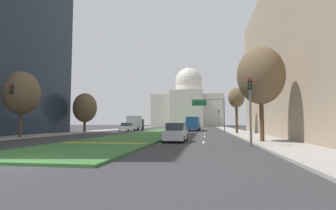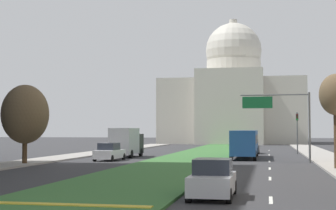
{
  "view_description": "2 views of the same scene",
  "coord_description": "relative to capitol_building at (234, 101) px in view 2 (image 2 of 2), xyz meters",
  "views": [
    {
      "loc": [
        8.09,
        -9.4,
        1.75
      ],
      "look_at": [
        -1.01,
        51.06,
        6.02
      ],
      "focal_mm": 27.24,
      "sensor_mm": 36.0,
      "label": 1
    },
    {
      "loc": [
        7.73,
        -9.09,
        3.04
      ],
      "look_at": [
        -1.95,
        40.81,
        5.47
      ],
      "focal_mm": 55.3,
      "sensor_mm": 36.0,
      "label": 2
    }
  ],
  "objects": [
    {
      "name": "street_tree_left_mid",
      "position": [
        -12.96,
        -77.02,
        -5.2
      ],
      "size": [
        4.09,
        4.09,
        6.94
      ],
      "color": "#4C3823",
      "rests_on": "ground_plane"
    },
    {
      "name": "city_bus",
      "position": [
        5.27,
        -63.05,
        -7.8
      ],
      "size": [
        2.62,
        11.0,
        2.95
      ],
      "color": "#1E4C8C",
      "rests_on": "ground_plane"
    },
    {
      "name": "box_truck_delivery",
      "position": [
        -7.62,
        -63.57,
        -7.89
      ],
      "size": [
        2.4,
        6.4,
        3.2
      ],
      "color": "black",
      "rests_on": "ground_plane"
    },
    {
      "name": "sedan_distant",
      "position": [
        5.62,
        -51.66,
        -8.73
      ],
      "size": [
        2.07,
        4.3,
        1.81
      ],
      "color": "#4C5156",
      "rests_on": "ground_plane"
    },
    {
      "name": "capitol_building",
      "position": [
        0.0,
        0.0,
        0.0
      ],
      "size": [
        31.09,
        29.58,
        28.55
      ],
      "color": "beige",
      "rests_on": "ground_plane"
    },
    {
      "name": "sedan_lead_stopped",
      "position": [
        5.27,
        -95.48,
        -8.76
      ],
      "size": [
        1.91,
        4.13,
        1.74
      ],
      "color": "#BCBCC1",
      "rests_on": "ground_plane"
    },
    {
      "name": "sidewalk_left",
      "position": [
        -13.78,
        -65.38,
        -9.5
      ],
      "size": [
        4.0,
        99.33,
        0.15
      ],
      "primitive_type": "cube",
      "color": "#9E9991",
      "rests_on": "ground_plane"
    },
    {
      "name": "street_tree_right_mid",
      "position": [
        12.77,
        -78.11,
        -4.02
      ],
      "size": [
        2.51,
        2.51,
        7.26
      ],
      "color": "#4C3823",
      "rests_on": "ground_plane"
    },
    {
      "name": "lane_dashes_right",
      "position": [
        7.81,
        -70.44,
        -9.57
      ],
      "size": [
        0.16,
        57.23,
        0.01
      ],
      "color": "silver",
      "rests_on": "ground_plane"
    },
    {
      "name": "sidewalk_right",
      "position": [
        13.78,
        -65.38,
        -9.5
      ],
      "size": [
        4.0,
        99.33,
        0.15
      ],
      "primitive_type": "cube",
      "color": "#9E9991",
      "rests_on": "ground_plane"
    },
    {
      "name": "traffic_light_far_right",
      "position": [
        11.28,
        -52.31,
        -6.26
      ],
      "size": [
        0.28,
        0.35,
        5.2
      ],
      "color": "#515456",
      "rests_on": "ground_plane"
    },
    {
      "name": "grass_median",
      "position": [
        0.0,
        -59.86,
        -9.5
      ],
      "size": [
        7.69,
        99.33,
        0.14
      ],
      "primitive_type": "cube",
      "color": "#386B33",
      "rests_on": "ground_plane"
    },
    {
      "name": "overhead_guide_sign",
      "position": [
        9.05,
        -69.29,
        -4.89
      ],
      "size": [
        6.41,
        0.2,
        6.5
      ],
      "color": "#515456",
      "rests_on": "ground_plane"
    },
    {
      "name": "median_curb_nose",
      "position": [
        0.0,
        -99.71,
        -9.41
      ],
      "size": [
        6.92,
        0.5,
        0.04
      ],
      "primitive_type": "cube",
      "color": "gold",
      "rests_on": "grass_median"
    },
    {
      "name": "sedan_midblock",
      "position": [
        -7.65,
        -69.62,
        -8.76
      ],
      "size": [
        2.16,
        4.43,
        1.73
      ],
      "color": "silver",
      "rests_on": "ground_plane"
    },
    {
      "name": "ground_plane",
      "position": [
        0.0,
        -54.34,
        -9.57
      ],
      "size": [
        260.0,
        260.0,
        0.0
      ],
      "primitive_type": "plane",
      "color": "#333335"
    }
  ]
}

